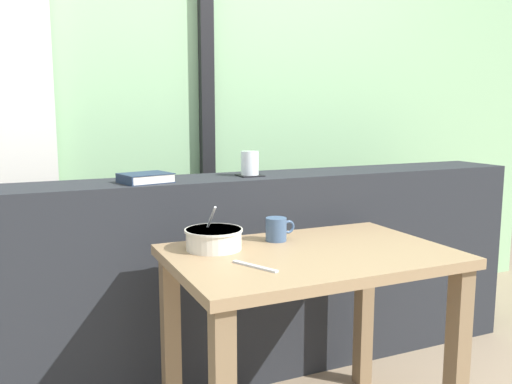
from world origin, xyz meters
The scene contains 10 objects.
outdoor_backdrop centered at (0.00, 1.19, 1.40)m, with size 4.80×0.08×2.80m, color #8EBC89.
window_divider_post centered at (0.08, 1.12, 1.30)m, with size 0.07×0.05×2.60m, color black.
dark_console_ledge centered at (0.00, 0.55, 0.44)m, with size 2.80×0.32×0.88m, color #23262B.
breakfast_table centered at (0.04, -0.02, 0.56)m, with size 0.94×0.62×0.69m.
coaster_square centered at (0.06, 0.53, 0.89)m, with size 0.10×0.10×0.01m, color black.
juice_glass centered at (0.06, 0.53, 0.93)m, with size 0.08×0.08×0.10m.
closed_book centered at (-0.39, 0.51, 0.90)m, with size 0.21×0.18×0.04m.
soup_bowl centered at (-0.25, 0.14, 0.73)m, with size 0.20×0.20×0.15m.
fork_utensil centered at (-0.21, -0.11, 0.69)m, with size 0.02×0.17×0.01m, color silver.
ceramic_mug centered at (0.00, 0.16, 0.73)m, with size 0.11×0.08×0.08m.
Camera 1 is at (-0.85, -1.54, 1.16)m, focal length 37.61 mm.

